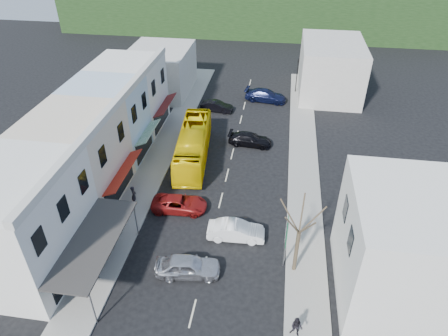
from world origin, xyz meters
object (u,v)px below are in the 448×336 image
direction_sign (285,244)px  car_red (179,203)px  car_silver (188,267)px  pedestrian_right (297,327)px  pedestrian_left (134,196)px  traffic_signal (297,76)px  car_white (236,231)px  street_tree (299,233)px  bus (193,145)px

direction_sign → car_red: bearing=153.3°
car_silver → car_red: (-2.33, 6.93, 0.00)m
car_red → pedestrian_right: size_ratio=2.71×
car_silver → direction_sign: 7.22m
pedestrian_left → direction_sign: size_ratio=0.39×
car_silver → traffic_signal: traffic_signal is taller
car_white → pedestrian_left: 9.84m
pedestrian_right → street_tree: bearing=109.4°
bus → traffic_signal: bearing=55.1°
traffic_signal → direction_sign: bearing=100.6°
pedestrian_right → traffic_signal: 38.02m
pedestrian_right → traffic_signal: bearing=108.2°
pedestrian_left → pedestrian_right: bearing=-149.9°
car_red → traffic_signal: 28.98m
bus → car_silver: (2.87, -15.33, -0.85)m
street_tree → traffic_signal: (0.01, 32.62, -1.32)m
car_white → car_red: same height
bus → traffic_signal: (10.48, 18.76, 0.88)m
car_silver → street_tree: street_tree is taller
car_silver → street_tree: 8.33m
direction_sign → pedestrian_right: bearing=-78.5°
pedestrian_left → traffic_signal: 30.54m
car_silver → direction_sign: direction_sign is taller
direction_sign → street_tree: (0.79, -0.37, 1.55)m
pedestrian_left → street_tree: size_ratio=0.23×
direction_sign → traffic_signal: 32.26m
pedestrian_left → bus: bearing=-45.7°
car_silver → pedestrian_left: (-6.46, 7.03, 0.30)m
car_white → traffic_signal: size_ratio=0.90×
bus → traffic_signal: traffic_signal is taller
direction_sign → car_silver: bearing=-162.5°
car_red → pedestrian_left: bearing=85.8°
car_white → car_red: 5.96m
car_silver → car_red: 7.31m
car_red → pedestrian_left: (-4.12, 0.10, 0.30)m
car_red → traffic_signal: (9.95, 27.16, 1.73)m
bus → car_silver: bearing=-85.1°
car_silver → pedestrian_left: bearing=35.3°
car_silver → car_white: 5.14m
pedestrian_right → car_silver: bearing=171.3°
pedestrian_right → traffic_signal: size_ratio=0.35×
bus → direction_sign: direction_sign is taller
car_red → traffic_signal: traffic_signal is taller
car_white → car_red: (-5.30, 2.73, 0.00)m
car_white → traffic_signal: traffic_signal is taller
bus → direction_sign: size_ratio=2.63×
car_red → traffic_signal: bearing=-23.0°
car_silver → pedestrian_left: pedestrian_left is taller
car_white → traffic_signal: 30.30m
car_silver → pedestrian_left: 9.55m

